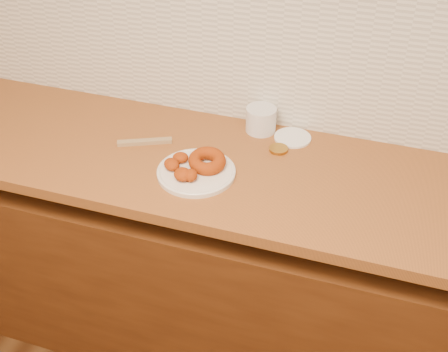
{
  "coord_description": "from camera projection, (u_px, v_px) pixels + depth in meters",
  "views": [
    {
      "loc": [
        0.19,
        0.26,
        1.98
      ],
      "look_at": [
        -0.24,
        1.58,
        0.93
      ],
      "focal_mm": 45.0,
      "sensor_mm": 36.0,
      "label": 1
    }
  ],
  "objects": [
    {
      "name": "donut_plate",
      "position": [
        196.0,
        172.0,
        1.79
      ],
      "size": [
        0.25,
        0.25,
        0.01
      ],
      "primitive_type": "cylinder",
      "color": "silver",
      "rests_on": "butcher_block"
    },
    {
      "name": "butcher_block",
      "position": [
        122.0,
        148.0,
        1.95
      ],
      "size": [
        2.3,
        0.62,
        0.04
      ],
      "primitive_type": "cube",
      "color": "#9B5521",
      "rests_on": "base_cabinet"
    },
    {
      "name": "tub_lid",
      "position": [
        293.0,
        138.0,
        1.96
      ],
      "size": [
        0.13,
        0.13,
        0.01
      ],
      "primitive_type": "cylinder",
      "rotation": [
        0.0,
        0.0,
        0.04
      ],
      "color": "white",
      "rests_on": "butcher_block"
    },
    {
      "name": "wooden_utensil",
      "position": [
        145.0,
        142.0,
        1.94
      ],
      "size": [
        0.18,
        0.1,
        0.01
      ],
      "primitive_type": "cube",
      "rotation": [
        0.0,
        0.0,
        0.43
      ],
      "color": "#987C50",
      "rests_on": "butcher_block"
    },
    {
      "name": "base_cabinet",
      "position": [
        295.0,
        288.0,
        2.09
      ],
      "size": [
        3.6,
        0.6,
        0.77
      ],
      "primitive_type": "cube",
      "color": "#562B0F",
      "rests_on": "floor"
    },
    {
      "name": "plastic_tub",
      "position": [
        261.0,
        120.0,
        1.98
      ],
      "size": [
        0.13,
        0.13,
        0.09
      ],
      "primitive_type": "cylinder",
      "rotation": [
        0.0,
        0.0,
        0.28
      ],
      "color": "silver",
      "rests_on": "butcher_block"
    },
    {
      "name": "wall_back",
      "position": [
        339.0,
        6.0,
        1.74
      ],
      "size": [
        4.0,
        0.02,
        2.7
      ],
      "primitive_type": "cube",
      "color": "beige",
      "rests_on": "ground"
    },
    {
      "name": "backsplash",
      "position": [
        333.0,
        53.0,
        1.83
      ],
      "size": [
        3.6,
        0.02,
        0.6
      ],
      "primitive_type": "cube",
      "color": "silver",
      "rests_on": "wall_back"
    },
    {
      "name": "fried_dough_chunks",
      "position": [
        181.0,
        168.0,
        1.77
      ],
      "size": [
        0.14,
        0.15,
        0.04
      ],
      "color": "#9C2D00",
      "rests_on": "donut_plate"
    },
    {
      "name": "ring_donut",
      "position": [
        207.0,
        161.0,
        1.8
      ],
      "size": [
        0.18,
        0.18,
        0.05
      ],
      "primitive_type": "torus",
      "rotation": [
        0.1,
        0.0,
        0.73
      ],
      "color": "#9C2D00",
      "rests_on": "donut_plate"
    },
    {
      "name": "brass_jar_lid",
      "position": [
        279.0,
        149.0,
        1.9
      ],
      "size": [
        0.08,
        0.08,
        0.01
      ],
      "primitive_type": "cylinder",
      "rotation": [
        0.0,
        0.0,
        0.23
      ],
      "color": "olive",
      "rests_on": "butcher_block"
    }
  ]
}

